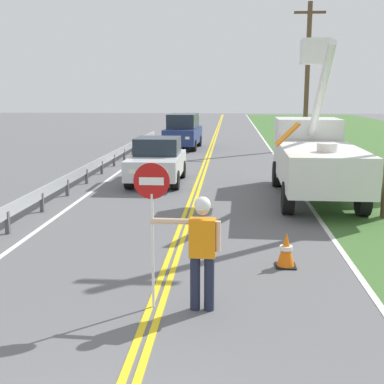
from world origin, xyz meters
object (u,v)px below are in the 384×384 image
flagger_worker (202,246)px  utility_bucket_truck (314,154)px  stop_sign_paddle (152,203)px  oncoming_sedan_nearest (157,161)px  utility_pole_mid (307,74)px  traffic_cone_lead (286,250)px  oncoming_suv_second (183,131)px

flagger_worker → utility_bucket_truck: 9.63m
flagger_worker → utility_bucket_truck: (3.14, 9.10, 0.36)m
stop_sign_paddle → flagger_worker: bearing=-2.2°
oncoming_sedan_nearest → utility_pole_mid: utility_pole_mid is taller
oncoming_sedan_nearest → utility_pole_mid: bearing=59.0°
stop_sign_paddle → utility_bucket_truck: utility_bucket_truck is taller
utility_bucket_truck → traffic_cone_lead: size_ratio=9.79×
oncoming_sedan_nearest → oncoming_suv_second: size_ratio=0.88×
stop_sign_paddle → oncoming_suv_second: stop_sign_paddle is taller
flagger_worker → oncoming_suv_second: bearing=96.0°
stop_sign_paddle → traffic_cone_lead: stop_sign_paddle is taller
flagger_worker → utility_pole_mid: (4.89, 23.25, 3.37)m
flagger_worker → utility_bucket_truck: size_ratio=0.27×
traffic_cone_lead → oncoming_sedan_nearest: bearing=112.8°
oncoming_sedan_nearest → oncoming_suv_second: 11.87m
utility_bucket_truck → utility_pole_mid: 14.57m
stop_sign_paddle → utility_pole_mid: utility_pole_mid is taller
utility_bucket_truck → oncoming_sedan_nearest: 5.90m
oncoming_sedan_nearest → traffic_cone_lead: 9.94m
traffic_cone_lead → utility_pole_mid: bearing=81.0°
flagger_worker → oncoming_sedan_nearest: bearing=101.6°
flagger_worker → traffic_cone_lead: bearing=54.0°
utility_bucket_truck → utility_pole_mid: utility_pole_mid is taller
oncoming_suv_second → utility_bucket_truck: bearing=-68.4°
utility_bucket_truck → oncoming_sedan_nearest: (-5.46, 2.17, -0.57)m
oncoming_sedan_nearest → flagger_worker: bearing=-78.4°
flagger_worker → stop_sign_paddle: stop_sign_paddle is taller
utility_bucket_truck → traffic_cone_lead: utility_bucket_truck is taller
oncoming_sedan_nearest → traffic_cone_lead: size_ratio=5.87×
utility_pole_mid → stop_sign_paddle: bearing=-103.7°
utility_bucket_truck → oncoming_suv_second: utility_bucket_truck is taller
oncoming_sedan_nearest → utility_pole_mid: 14.42m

